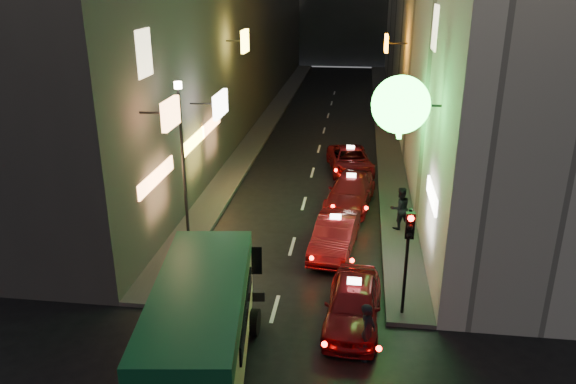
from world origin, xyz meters
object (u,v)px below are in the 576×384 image
at_px(traffic_light, 408,241).
at_px(lamp_post, 183,152).
at_px(pedestrian_crossing, 368,329).
at_px(minibus, 201,320).
at_px(taxi_near, 353,300).

xyz_separation_m(traffic_light, lamp_post, (-8.20, 4.53, 1.04)).
bearing_deg(lamp_post, pedestrian_crossing, -42.98).
relative_size(minibus, lamp_post, 1.07).
xyz_separation_m(minibus, lamp_post, (-2.83, 7.91, 1.98)).
distance_m(taxi_near, pedestrian_crossing, 1.70).
distance_m(pedestrian_crossing, traffic_light, 2.92).
relative_size(taxi_near, lamp_post, 0.83).
bearing_deg(minibus, traffic_light, 32.20).
height_order(minibus, taxi_near, minibus).
bearing_deg(lamp_post, minibus, -70.35).
relative_size(minibus, taxi_near, 1.29).
bearing_deg(traffic_light, minibus, -147.80).
xyz_separation_m(taxi_near, lamp_post, (-6.68, 4.97, 2.91)).
xyz_separation_m(pedestrian_crossing, lamp_post, (-7.09, 6.61, 2.76)).
bearing_deg(pedestrian_crossing, lamp_post, 65.15).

